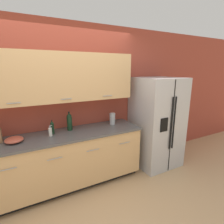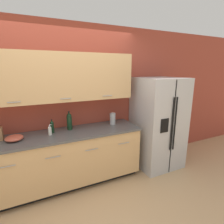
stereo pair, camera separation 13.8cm
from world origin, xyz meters
name	(u,v)px [view 2 (the right image)]	position (x,y,z in m)	size (l,w,h in m)	color
ground_plane	(89,216)	(0.00, 0.00, 0.00)	(14.00, 14.00, 0.00)	tan
wall_back	(65,96)	(-0.02, 1.08, 1.43)	(10.00, 0.39, 2.60)	#993D2D
counter_unit	(69,158)	(-0.06, 0.80, 0.46)	(2.33, 0.64, 0.90)	black
refrigerator	(158,123)	(1.64, 0.71, 0.86)	(0.83, 0.82, 1.71)	#B2B2B5
wine_bottle	(69,121)	(0.00, 0.92, 1.04)	(0.08, 0.08, 0.31)	black
soap_dispenser	(50,131)	(-0.32, 0.80, 0.96)	(0.06, 0.05, 0.16)	silver
oil_bottle	(52,127)	(-0.28, 0.89, 1.00)	(0.05, 0.05, 0.21)	black
steel_canister	(113,119)	(0.76, 0.88, 1.00)	(0.11, 0.11, 0.22)	#A3A3A5
mixing_bowl	(14,138)	(-0.79, 0.78, 0.94)	(0.23, 0.23, 0.08)	#B24C38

